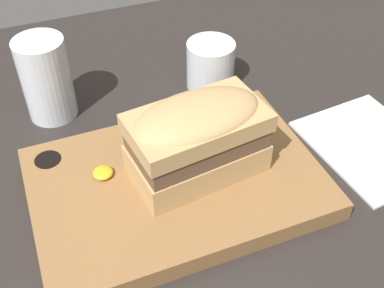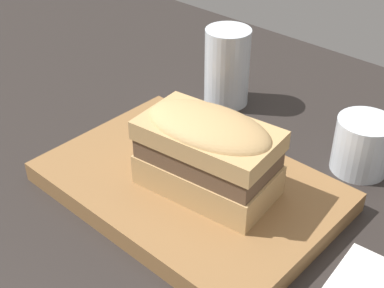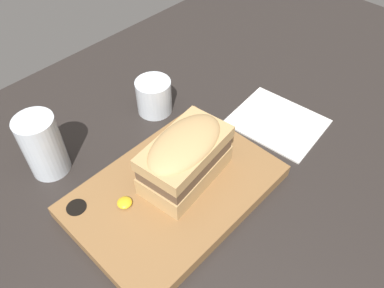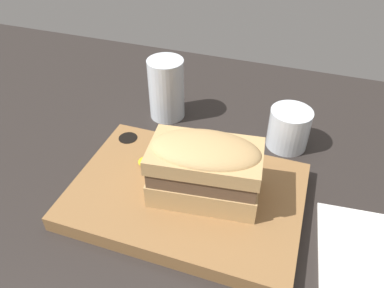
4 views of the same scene
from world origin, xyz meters
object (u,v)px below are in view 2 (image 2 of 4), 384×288
at_px(sandwich, 208,150).
at_px(water_glass, 227,72).
at_px(wine_glass, 362,148).
at_px(serving_board, 189,186).

height_order(sandwich, water_glass, sandwich).
xyz_separation_m(water_glass, wine_glass, (0.25, -0.02, -0.02)).
xyz_separation_m(serving_board, water_glass, (-0.12, 0.21, 0.04)).
bearing_deg(sandwich, water_glass, 124.40).
bearing_deg(sandwich, wine_glass, 62.29).
distance_m(water_glass, wine_glass, 0.25).
bearing_deg(water_glass, wine_glass, -4.57).
xyz_separation_m(serving_board, wine_glass, (0.13, 0.19, 0.02)).
bearing_deg(wine_glass, sandwich, -117.71).
relative_size(serving_board, wine_glass, 4.69).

